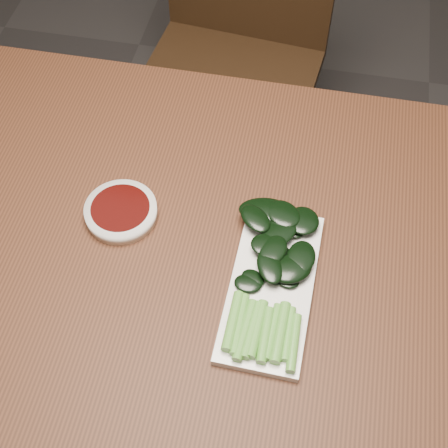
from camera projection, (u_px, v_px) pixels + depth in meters
The scene contains 6 objects.
ground at pixel (208, 402), 1.62m from camera, with size 6.00×6.00×0.00m, color #2D2B2B.
table at pixel (199, 268), 1.06m from camera, with size 1.40×0.80×0.75m.
chair_far at pixel (234, 51), 1.67m from camera, with size 0.50×0.50×0.89m.
sauce_bowl at pixel (121, 212), 1.02m from camera, with size 0.12×0.12×0.02m.
serving_plate at pixel (271, 287), 0.95m from camera, with size 0.13×0.28×0.01m.
gai_lan at pixel (273, 267), 0.95m from camera, with size 0.15×0.29×0.03m.
Camera 1 is at (0.15, -0.52, 1.59)m, focal length 50.00 mm.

